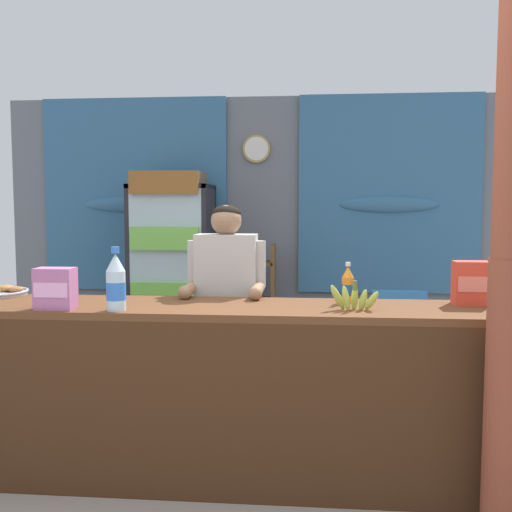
{
  "coord_description": "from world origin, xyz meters",
  "views": [
    {
      "loc": [
        0.39,
        -2.58,
        1.52
      ],
      "look_at": [
        0.08,
        0.9,
        1.21
      ],
      "focal_mm": 40.99,
      "sensor_mm": 36.0,
      "label": 1
    }
  ],
  "objects_px": {
    "stall_counter": "(250,378)",
    "drink_fridge": "(172,262)",
    "soda_bottle_water": "(116,284)",
    "snack_box_wafer": "(55,289)",
    "plastic_lawn_chair": "(396,334)",
    "banana_bunch": "(353,298)",
    "timber_post": "(508,270)",
    "snack_box_crackers": "(471,283)",
    "soda_bottle_orange_soda": "(348,285)",
    "shopkeeper": "(226,296)",
    "bottle_shelf_rack": "(250,303)"
  },
  "relations": [
    {
      "from": "timber_post",
      "to": "banana_bunch",
      "type": "bearing_deg",
      "value": 152.65
    },
    {
      "from": "stall_counter",
      "to": "banana_bunch",
      "type": "relative_size",
      "value": 14.63
    },
    {
      "from": "shopkeeper",
      "to": "soda_bottle_orange_soda",
      "type": "xyz_separation_m",
      "value": [
        0.73,
        -0.29,
        0.12
      ]
    },
    {
      "from": "bottle_shelf_rack",
      "to": "timber_post",
      "type": "bearing_deg",
      "value": -61.84
    },
    {
      "from": "drink_fridge",
      "to": "plastic_lawn_chair",
      "type": "bearing_deg",
      "value": -16.16
    },
    {
      "from": "soda_bottle_orange_soda",
      "to": "bottle_shelf_rack",
      "type": "bearing_deg",
      "value": 110.03
    },
    {
      "from": "timber_post",
      "to": "plastic_lawn_chair",
      "type": "height_order",
      "value": "timber_post"
    },
    {
      "from": "stall_counter",
      "to": "drink_fridge",
      "type": "xyz_separation_m",
      "value": [
        -0.95,
        2.27,
        0.39
      ]
    },
    {
      "from": "snack_box_crackers",
      "to": "drink_fridge",
      "type": "bearing_deg",
      "value": 136.97
    },
    {
      "from": "banana_bunch",
      "to": "soda_bottle_water",
      "type": "bearing_deg",
      "value": -174.12
    },
    {
      "from": "soda_bottle_water",
      "to": "snack_box_wafer",
      "type": "height_order",
      "value": "soda_bottle_water"
    },
    {
      "from": "snack_box_wafer",
      "to": "drink_fridge",
      "type": "bearing_deg",
      "value": 88.29
    },
    {
      "from": "stall_counter",
      "to": "plastic_lawn_chair",
      "type": "relative_size",
      "value": 4.64
    },
    {
      "from": "timber_post",
      "to": "snack_box_crackers",
      "type": "xyz_separation_m",
      "value": [
        -0.0,
        0.57,
        -0.13
      ]
    },
    {
      "from": "plastic_lawn_chair",
      "to": "banana_bunch",
      "type": "xyz_separation_m",
      "value": [
        -0.48,
        -1.66,
        0.54
      ]
    },
    {
      "from": "bottle_shelf_rack",
      "to": "soda_bottle_water",
      "type": "relative_size",
      "value": 3.5
    },
    {
      "from": "drink_fridge",
      "to": "bottle_shelf_rack",
      "type": "xyz_separation_m",
      "value": [
        0.71,
        0.11,
        -0.39
      ]
    },
    {
      "from": "banana_bunch",
      "to": "stall_counter",
      "type": "bearing_deg",
      "value": -176.01
    },
    {
      "from": "timber_post",
      "to": "soda_bottle_orange_soda",
      "type": "bearing_deg",
      "value": 138.81
    },
    {
      "from": "drink_fridge",
      "to": "soda_bottle_water",
      "type": "bearing_deg",
      "value": -83.68
    },
    {
      "from": "soda_bottle_orange_soda",
      "to": "snack_box_wafer",
      "type": "relative_size",
      "value": 1.04
    },
    {
      "from": "soda_bottle_orange_soda",
      "to": "banana_bunch",
      "type": "relative_size",
      "value": 0.83
    },
    {
      "from": "drink_fridge",
      "to": "bottle_shelf_rack",
      "type": "relative_size",
      "value": 1.57
    },
    {
      "from": "soda_bottle_water",
      "to": "snack_box_crackers",
      "type": "bearing_deg",
      "value": 10.7
    },
    {
      "from": "shopkeeper",
      "to": "soda_bottle_water",
      "type": "xyz_separation_m",
      "value": [
        -0.48,
        -0.66,
        0.16
      ]
    },
    {
      "from": "timber_post",
      "to": "snack_box_wafer",
      "type": "xyz_separation_m",
      "value": [
        -2.22,
        0.23,
        -0.14
      ]
    },
    {
      "from": "bottle_shelf_rack",
      "to": "soda_bottle_orange_soda",
      "type": "bearing_deg",
      "value": -69.97
    },
    {
      "from": "timber_post",
      "to": "banana_bunch",
      "type": "distance_m",
      "value": 0.77
    },
    {
      "from": "soda_bottle_water",
      "to": "banana_bunch",
      "type": "distance_m",
      "value": 1.23
    },
    {
      "from": "plastic_lawn_chair",
      "to": "soda_bottle_water",
      "type": "distance_m",
      "value": 2.54
    },
    {
      "from": "stall_counter",
      "to": "snack_box_wafer",
      "type": "bearing_deg",
      "value": -175.76
    },
    {
      "from": "stall_counter",
      "to": "bottle_shelf_rack",
      "type": "height_order",
      "value": "bottle_shelf_rack"
    },
    {
      "from": "drink_fridge",
      "to": "shopkeeper",
      "type": "xyz_separation_m",
      "value": [
        0.74,
        -1.69,
        -0.04
      ]
    },
    {
      "from": "drink_fridge",
      "to": "snack_box_crackers",
      "type": "height_order",
      "value": "drink_fridge"
    },
    {
      "from": "drink_fridge",
      "to": "plastic_lawn_chair",
      "type": "height_order",
      "value": "drink_fridge"
    },
    {
      "from": "plastic_lawn_chair",
      "to": "snack_box_crackers",
      "type": "bearing_deg",
      "value": -82.78
    },
    {
      "from": "drink_fridge",
      "to": "soda_bottle_orange_soda",
      "type": "bearing_deg",
      "value": -53.38
    },
    {
      "from": "stall_counter",
      "to": "snack_box_crackers",
      "type": "relative_size",
      "value": 16.7
    },
    {
      "from": "drink_fridge",
      "to": "snack_box_wafer",
      "type": "height_order",
      "value": "drink_fridge"
    },
    {
      "from": "bottle_shelf_rack",
      "to": "shopkeeper",
      "type": "distance_m",
      "value": 1.84
    },
    {
      "from": "soda_bottle_water",
      "to": "snack_box_wafer",
      "type": "xyz_separation_m",
      "value": [
        -0.33,
        0.01,
        -0.03
      ]
    },
    {
      "from": "snack_box_crackers",
      "to": "plastic_lawn_chair",
      "type": "bearing_deg",
      "value": 97.22
    },
    {
      "from": "stall_counter",
      "to": "shopkeeper",
      "type": "relative_size",
      "value": 2.62
    },
    {
      "from": "plastic_lawn_chair",
      "to": "soda_bottle_orange_soda",
      "type": "height_order",
      "value": "soda_bottle_orange_soda"
    },
    {
      "from": "stall_counter",
      "to": "snack_box_crackers",
      "type": "distance_m",
      "value": 1.31
    },
    {
      "from": "drink_fridge",
      "to": "snack_box_wafer",
      "type": "relative_size",
      "value": 8.34
    },
    {
      "from": "drink_fridge",
      "to": "bottle_shelf_rack",
      "type": "distance_m",
      "value": 0.81
    },
    {
      "from": "soda_bottle_orange_soda",
      "to": "banana_bunch",
      "type": "xyz_separation_m",
      "value": [
        0.01,
        -0.25,
        -0.03
      ]
    },
    {
      "from": "stall_counter",
      "to": "soda_bottle_orange_soda",
      "type": "height_order",
      "value": "soda_bottle_orange_soda"
    },
    {
      "from": "timber_post",
      "to": "drink_fridge",
      "type": "bearing_deg",
      "value": 129.86
    }
  ]
}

